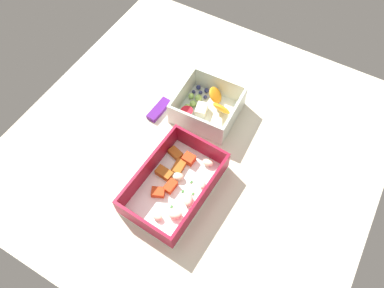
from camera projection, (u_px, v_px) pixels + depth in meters
The scene contains 5 objects.
table_surface at pixel (197, 145), 83.98cm from camera, with size 80.00×80.00×2.00cm, color beige.
pasta_container at pixel (175, 184), 75.66cm from camera, with size 22.27×14.91×5.79cm.
fruit_bowl at pixel (207, 107), 85.71cm from camera, with size 14.10×14.57×6.20cm.
candy_bar at pixel (159, 109), 87.26cm from camera, with size 7.00×2.40×1.20cm, color #51197A.
paper_cup_liner at pixel (225, 80), 91.59cm from camera, with size 3.42×3.42×1.88cm, color white.
Camera 1 is at (-38.44, -20.78, 72.72)cm, focal length 34.03 mm.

